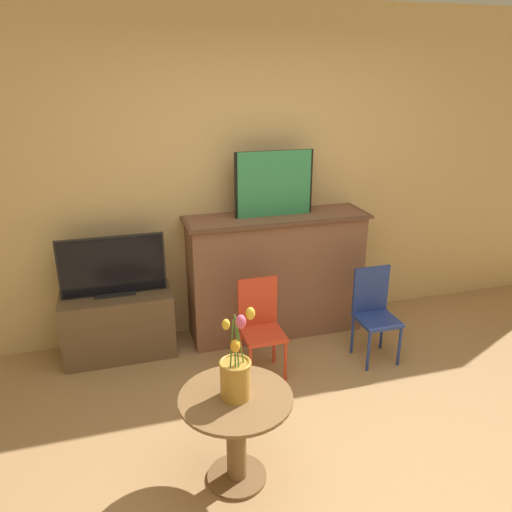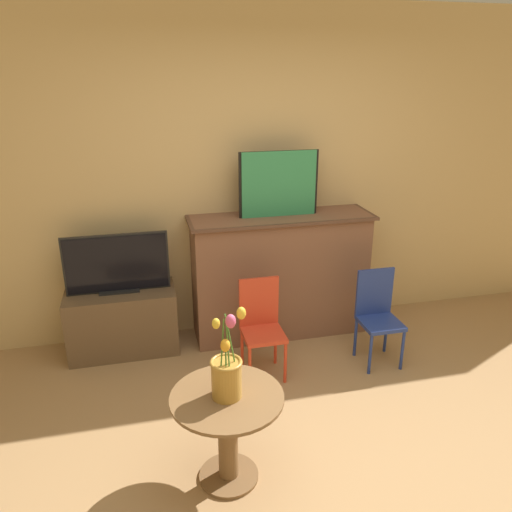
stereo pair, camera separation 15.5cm
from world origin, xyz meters
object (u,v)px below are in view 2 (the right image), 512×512
object	(u,v)px
painting	(279,184)
chair_red	(261,322)
tv_monitor	(117,264)
chair_blue	(377,312)
vase_tulips	(227,373)

from	to	relation	value
painting	chair_red	world-z (taller)	painting
painting	tv_monitor	world-z (taller)	painting
painting	chair_red	size ratio (longest dim) A/B	0.88
tv_monitor	chair_red	distance (m)	1.22
tv_monitor	chair_blue	xyz separation A→B (m)	(1.95, -0.61, -0.34)
painting	chair_red	bearing A→B (deg)	-116.32
chair_blue	vase_tulips	xyz separation A→B (m)	(-1.37, -0.97, 0.28)
tv_monitor	chair_red	xyz separation A→B (m)	(1.02, -0.57, -0.34)
painting	vase_tulips	distance (m)	1.86
tv_monitor	chair_blue	distance (m)	2.07
chair_red	vase_tulips	world-z (taller)	vase_tulips
painting	vase_tulips	world-z (taller)	painting
chair_red	chair_blue	world-z (taller)	same
painting	chair_blue	size ratio (longest dim) A/B	0.88
chair_red	tv_monitor	bearing A→B (deg)	150.94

